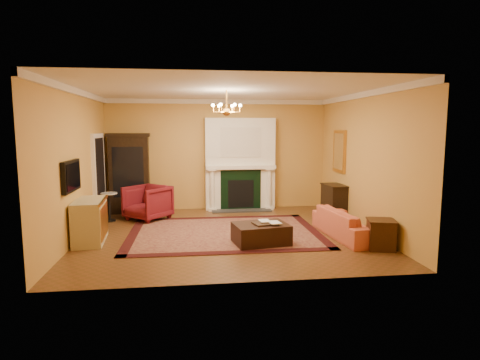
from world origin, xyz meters
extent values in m
cube|color=brown|center=(0.00, 0.00, -0.01)|extent=(6.00, 5.50, 0.02)
cube|color=white|center=(0.00, 0.00, 3.01)|extent=(6.00, 5.50, 0.02)
cube|color=gold|center=(0.00, 2.76, 1.50)|extent=(6.00, 0.02, 3.00)
cube|color=gold|center=(0.00, -2.76, 1.50)|extent=(6.00, 0.02, 3.00)
cube|color=gold|center=(-3.01, 0.00, 1.50)|extent=(0.02, 5.50, 3.00)
cube|color=gold|center=(3.01, 0.00, 1.50)|extent=(0.02, 5.50, 3.00)
cube|color=white|center=(0.60, 2.59, 1.25)|extent=(1.90, 0.32, 2.50)
cube|color=silver|center=(0.60, 2.42, 1.85)|extent=(1.10, 0.01, 0.80)
cube|color=black|center=(0.60, 2.42, 0.55)|extent=(1.10, 0.02, 1.10)
cube|color=black|center=(0.60, 2.42, 0.45)|extent=(0.70, 0.02, 0.75)
cube|color=#333333|center=(0.60, 2.30, 0.02)|extent=(1.60, 0.50, 0.04)
cube|color=white|center=(0.60, 2.53, 1.18)|extent=(1.90, 0.44, 0.10)
cylinder|color=white|center=(-0.18, 2.41, 0.59)|extent=(0.14, 0.14, 1.18)
cylinder|color=white|center=(1.38, 2.41, 0.59)|extent=(0.14, 0.14, 1.18)
cube|color=white|center=(0.00, 2.71, 2.94)|extent=(6.00, 0.08, 0.12)
cube|color=white|center=(-2.96, 0.00, 2.94)|extent=(0.08, 5.50, 0.12)
cube|color=white|center=(2.96, 0.00, 2.94)|extent=(0.08, 5.50, 0.12)
cube|color=silver|center=(-2.96, 1.70, 1.05)|extent=(0.08, 1.05, 2.10)
cube|color=black|center=(-2.92, 1.70, 1.02)|extent=(0.02, 0.85, 1.95)
cube|color=black|center=(-2.95, -0.60, 1.35)|extent=(0.08, 0.95, 0.58)
cube|color=black|center=(-2.90, -0.60, 1.35)|extent=(0.01, 0.85, 0.48)
cube|color=gold|center=(2.97, 1.40, 1.65)|extent=(0.05, 0.76, 1.05)
cube|color=white|center=(2.94, 1.40, 1.65)|extent=(0.01, 0.62, 0.90)
cylinder|color=gold|center=(0.00, 0.00, 2.80)|extent=(0.03, 0.03, 0.40)
sphere|color=gold|center=(0.00, 0.00, 2.55)|extent=(0.16, 0.16, 0.16)
sphere|color=#FFE5B2|center=(0.28, 0.00, 2.69)|extent=(0.07, 0.07, 0.07)
sphere|color=#FFE5B2|center=(0.14, 0.24, 2.69)|extent=(0.07, 0.07, 0.07)
sphere|color=#FFE5B2|center=(-0.14, 0.24, 2.69)|extent=(0.07, 0.07, 0.07)
sphere|color=#FFE5B2|center=(-0.28, 0.00, 2.69)|extent=(0.07, 0.07, 0.07)
sphere|color=#FFE5B2|center=(-0.14, -0.24, 2.69)|extent=(0.07, 0.07, 0.07)
sphere|color=#FFE5B2|center=(0.14, -0.24, 2.69)|extent=(0.07, 0.07, 0.07)
cube|color=#430E18|center=(-0.05, 0.06, 0.01)|extent=(4.07, 3.07, 0.02)
cube|color=black|center=(-2.35, 2.49, 1.00)|extent=(1.02, 0.50, 2.01)
imported|color=maroon|center=(-1.81, 1.56, 0.46)|extent=(1.23, 1.23, 0.93)
cylinder|color=black|center=(-2.70, 1.48, 0.02)|extent=(0.27, 0.27, 0.04)
cylinder|color=black|center=(-2.70, 1.48, 0.35)|extent=(0.06, 0.06, 0.62)
cylinder|color=silver|center=(-2.70, 1.48, 0.68)|extent=(0.39, 0.39, 0.03)
cube|color=#BCB28A|center=(-2.73, -0.29, 0.42)|extent=(0.62, 1.16, 0.84)
imported|color=#C4553E|center=(2.44, -0.57, 0.38)|extent=(0.75, 1.98, 0.76)
cube|color=#321A0D|center=(2.72, -1.45, 0.26)|extent=(0.56, 0.56, 0.53)
cube|color=black|center=(2.78, 1.15, 0.41)|extent=(0.47, 0.76, 0.81)
cube|color=black|center=(0.58, -0.84, 0.21)|extent=(1.12, 0.90, 0.38)
cube|color=black|center=(0.65, -0.88, 0.41)|extent=(0.50, 0.43, 0.03)
imported|color=gray|center=(0.56, -0.80, 0.56)|extent=(0.20, 0.05, 0.27)
imported|color=gray|center=(0.72, -0.96, 0.57)|extent=(0.21, 0.05, 0.29)
cylinder|color=gray|center=(-0.10, 2.53, 1.27)|extent=(0.10, 0.10, 0.08)
cone|color=#0F3A12|center=(-0.10, 2.53, 1.47)|extent=(0.15, 0.15, 0.32)
cylinder|color=gray|center=(1.24, 2.53, 1.28)|extent=(0.12, 0.12, 0.10)
cone|color=#0F3A12|center=(1.24, 2.53, 1.52)|extent=(0.18, 0.18, 0.37)
camera|label=1|loc=(-0.76, -8.28, 2.22)|focal=30.00mm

